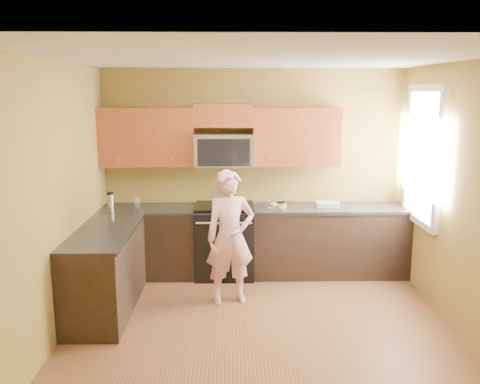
{
  "coord_description": "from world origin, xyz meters",
  "views": [
    {
      "loc": [
        -0.31,
        -4.7,
        2.4
      ],
      "look_at": [
        -0.2,
        1.3,
        1.2
      ],
      "focal_mm": 37.67,
      "sensor_mm": 36.0,
      "label": 1
    }
  ],
  "objects_px": {
    "microwave": "(224,166)",
    "butter_tub": "(282,207)",
    "woman": "(230,237)",
    "stove": "(224,240)",
    "travel_mug": "(111,207)",
    "frying_pan": "(220,208)"
  },
  "relations": [
    {
      "from": "stove",
      "to": "butter_tub",
      "type": "height_order",
      "value": "butter_tub"
    },
    {
      "from": "stove",
      "to": "butter_tub",
      "type": "distance_m",
      "value": 0.87
    },
    {
      "from": "butter_tub",
      "to": "woman",
      "type": "bearing_deg",
      "value": -128.06
    },
    {
      "from": "woman",
      "to": "butter_tub",
      "type": "bearing_deg",
      "value": 38.38
    },
    {
      "from": "woman",
      "to": "travel_mug",
      "type": "relative_size",
      "value": 8.17
    },
    {
      "from": "microwave",
      "to": "butter_tub",
      "type": "distance_m",
      "value": 0.93
    },
    {
      "from": "stove",
      "to": "travel_mug",
      "type": "xyz_separation_m",
      "value": [
        -1.49,
        0.07,
        0.45
      ]
    },
    {
      "from": "microwave",
      "to": "butter_tub",
      "type": "xyz_separation_m",
      "value": [
        0.75,
        -0.13,
        -0.53
      ]
    },
    {
      "from": "microwave",
      "to": "butter_tub",
      "type": "relative_size",
      "value": 6.25
    },
    {
      "from": "stove",
      "to": "travel_mug",
      "type": "height_order",
      "value": "travel_mug"
    },
    {
      "from": "microwave",
      "to": "butter_tub",
      "type": "height_order",
      "value": "microwave"
    },
    {
      "from": "stove",
      "to": "woman",
      "type": "xyz_separation_m",
      "value": [
        0.08,
        -0.86,
        0.3
      ]
    },
    {
      "from": "woman",
      "to": "travel_mug",
      "type": "distance_m",
      "value": 1.83
    },
    {
      "from": "microwave",
      "to": "frying_pan",
      "type": "relative_size",
      "value": 1.81
    },
    {
      "from": "stove",
      "to": "frying_pan",
      "type": "height_order",
      "value": "frying_pan"
    },
    {
      "from": "stove",
      "to": "microwave",
      "type": "bearing_deg",
      "value": 90.0
    },
    {
      "from": "microwave",
      "to": "woman",
      "type": "height_order",
      "value": "microwave"
    },
    {
      "from": "frying_pan",
      "to": "butter_tub",
      "type": "xyz_separation_m",
      "value": [
        0.8,
        0.16,
        -0.03
      ]
    },
    {
      "from": "stove",
      "to": "frying_pan",
      "type": "distance_m",
      "value": 0.51
    },
    {
      "from": "stove",
      "to": "travel_mug",
      "type": "bearing_deg",
      "value": 177.48
    },
    {
      "from": "frying_pan",
      "to": "stove",
      "type": "bearing_deg",
      "value": 59.87
    },
    {
      "from": "woman",
      "to": "butter_tub",
      "type": "xyz_separation_m",
      "value": [
        0.67,
        0.86,
        0.15
      ]
    }
  ]
}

